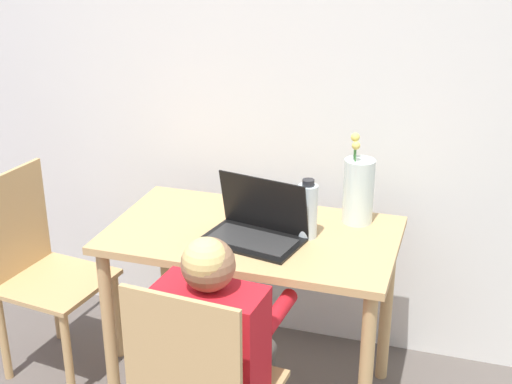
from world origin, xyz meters
TOP-DOWN VIEW (x-y plane):
  - wall_back at (0.00, 2.23)m, footprint 6.40×0.05m
  - dining_table at (0.13, 1.70)m, footprint 1.10×0.63m
  - chair_spare at (-0.78, 1.63)m, footprint 0.45×0.45m
  - person_seated at (0.18, 1.18)m, footprint 0.38×0.45m
  - laptop at (0.16, 1.65)m, footprint 0.40×0.29m
  - flower_vase at (0.49, 1.91)m, footprint 0.12×0.12m
  - water_bottle at (0.34, 1.72)m, footprint 0.07×0.07m

SIDE VIEW (x-z plane):
  - chair_spare at x=-0.78m, z-range 0.01..0.90m
  - person_seated at x=0.18m, z-range 0.12..1.11m
  - dining_table at x=0.13m, z-range 0.26..1.00m
  - laptop at x=0.16m, z-range 0.68..0.91m
  - water_bottle at x=0.34m, z-range 0.74..0.96m
  - flower_vase at x=0.49m, z-range 0.70..1.06m
  - wall_back at x=0.00m, z-range 0.00..2.50m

